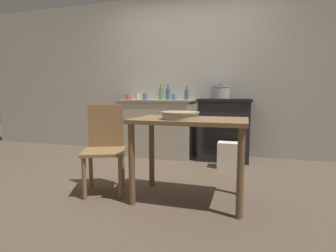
{
  "coord_description": "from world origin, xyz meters",
  "views": [
    {
      "loc": [
        0.93,
        -2.67,
        0.97
      ],
      "look_at": [
        0.0,
        0.44,
        0.58
      ],
      "focal_mm": 28.0,
      "sensor_mm": 36.0,
      "label": 1
    }
  ],
  "objects": [
    {
      "name": "ground_plane",
      "position": [
        0.0,
        0.0,
        0.0
      ],
      "size": [
        14.0,
        14.0,
        0.0
      ],
      "primitive_type": "plane",
      "color": "brown"
    },
    {
      "name": "bottle_far_left",
      "position": [
        -0.43,
        1.46,
        0.99
      ],
      "size": [
        0.06,
        0.06,
        0.25
      ],
      "color": "#517F5B",
      "rests_on": "counter_cabinet"
    },
    {
      "name": "mixing_bowl_large",
      "position": [
        0.38,
        -0.46,
        0.79
      ],
      "size": [
        0.34,
        0.34,
        0.07
      ],
      "color": "tan",
      "rests_on": "work_table"
    },
    {
      "name": "bottle_left",
      "position": [
        -0.28,
        1.37,
        0.98
      ],
      "size": [
        0.07,
        0.07,
        0.24
      ],
      "color": "#3D5675",
      "rests_on": "counter_cabinet"
    },
    {
      "name": "work_table",
      "position": [
        0.45,
        -0.38,
        0.63
      ],
      "size": [
        1.01,
        0.6,
        0.76
      ],
      "color": "brown",
      "rests_on": "ground_plane"
    },
    {
      "name": "cup_center_right",
      "position": [
        -0.13,
        1.2,
        0.94
      ],
      "size": [
        0.07,
        0.07,
        0.09
      ],
      "primitive_type": "cylinder",
      "color": "#4C6B99",
      "rests_on": "counter_cabinet"
    },
    {
      "name": "cup_center_left",
      "position": [
        -0.87,
        1.16,
        0.93
      ],
      "size": [
        0.09,
        0.09,
        0.08
      ],
      "primitive_type": "cylinder",
      "color": "#B74C42",
      "rests_on": "counter_cabinet"
    },
    {
      "name": "counter_cabinet",
      "position": [
        -0.43,
        1.26,
        0.45
      ],
      "size": [
        1.17,
        0.6,
        0.89
      ],
      "color": "#B2A893",
      "rests_on": "ground_plane"
    },
    {
      "name": "wall_back",
      "position": [
        0.0,
        1.58,
        1.27
      ],
      "size": [
        8.0,
        0.07,
        2.55
      ],
      "color": "#B2AD9E",
      "rests_on": "ground_plane"
    },
    {
      "name": "stove",
      "position": [
        0.63,
        1.29,
        0.46
      ],
      "size": [
        0.76,
        0.57,
        0.91
      ],
      "color": "black",
      "rests_on": "ground_plane"
    },
    {
      "name": "cup_mid_right",
      "position": [
        -0.71,
        1.15,
        0.94
      ],
      "size": [
        0.07,
        0.07,
        0.1
      ],
      "primitive_type": "cylinder",
      "color": "beige",
      "rests_on": "counter_cabinet"
    },
    {
      "name": "bottle_mid_left",
      "position": [
        0.03,
        1.38,
        0.97
      ],
      "size": [
        0.07,
        0.07,
        0.21
      ],
      "color": "#3D5675",
      "rests_on": "counter_cabinet"
    },
    {
      "name": "chair",
      "position": [
        -0.42,
        -0.37,
        0.46
      ],
      "size": [
        0.52,
        0.52,
        0.87
      ],
      "rotation": [
        0.0,
        0.0,
        0.4
      ],
      "color": "olive",
      "rests_on": "ground_plane"
    },
    {
      "name": "stock_pot",
      "position": [
        0.55,
        1.27,
        1.01
      ],
      "size": [
        0.29,
        0.29,
        0.21
      ],
      "color": "#A8A8AD",
      "rests_on": "stove"
    },
    {
      "name": "flour_sack",
      "position": [
        0.73,
        0.81,
        0.17
      ],
      "size": [
        0.28,
        0.2,
        0.34
      ],
      "primitive_type": "cube",
      "color": "beige",
      "rests_on": "ground_plane"
    },
    {
      "name": "cup_center",
      "position": [
        -0.57,
        1.12,
        0.94
      ],
      "size": [
        0.08,
        0.08,
        0.1
      ],
      "primitive_type": "cylinder",
      "color": "#4C6B99",
      "rests_on": "counter_cabinet"
    }
  ]
}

